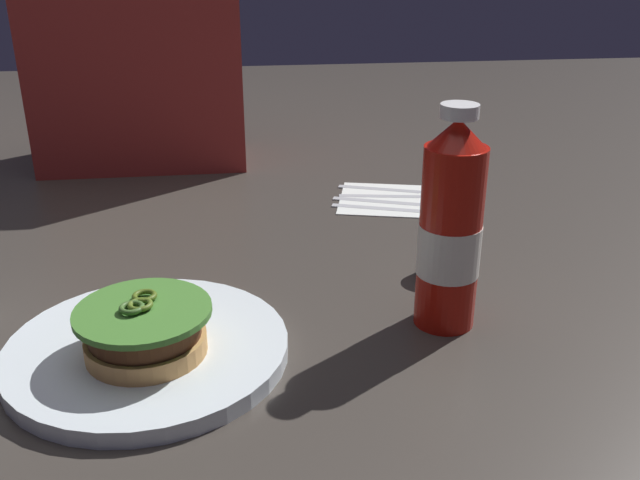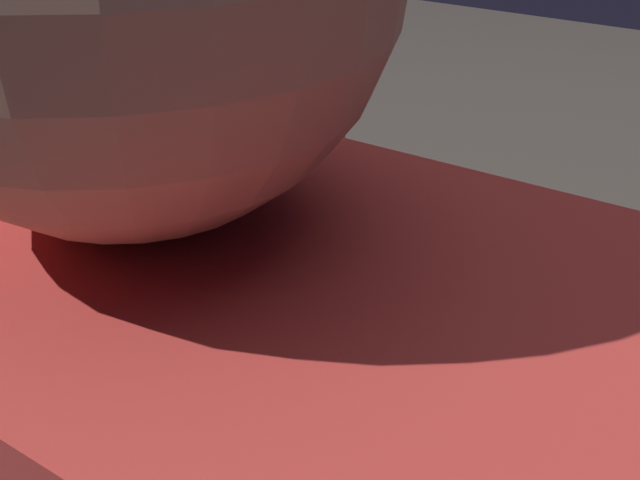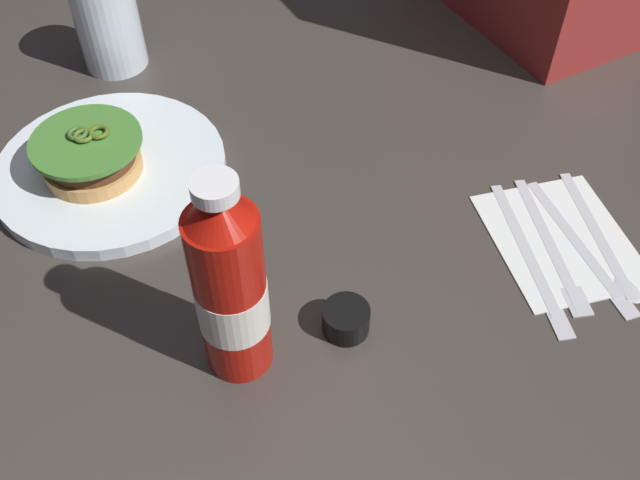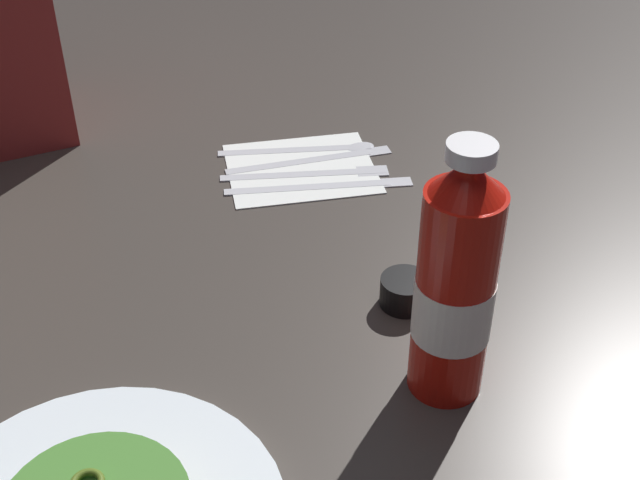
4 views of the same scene
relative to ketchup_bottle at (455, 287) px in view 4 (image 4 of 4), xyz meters
The scene contains 8 objects.
ground_plane 0.28m from the ketchup_bottle, 161.06° to the left, with size 3.00×3.00×0.00m, color #3C3630.
ketchup_bottle is the anchor object (origin of this frame).
condiment_cup 0.14m from the ketchup_bottle, 78.65° to the left, with size 0.05×0.05×0.03m, color black.
napkin 0.38m from the ketchup_bottle, 84.87° to the left, with size 0.17×0.14×0.00m, color white.
butter_knife 0.33m from the ketchup_bottle, 81.38° to the left, with size 0.21×0.08×0.00m.
fork_utensil 0.36m from the ketchup_bottle, 82.18° to the left, with size 0.19×0.08×0.00m.
steak_knife 0.39m from the ketchup_bottle, 80.65° to the left, with size 0.20×0.05×0.00m.
spoon_utensil 0.41m from the ketchup_bottle, 79.87° to the left, with size 0.18×0.08×0.00m.
Camera 4 is at (-0.06, -0.49, 0.52)m, focal length 47.59 mm.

